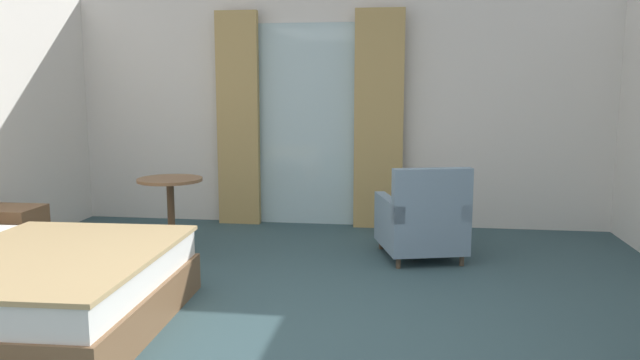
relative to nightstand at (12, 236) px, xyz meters
The scene contains 8 objects.
ground 3.14m from the nightstand, 28.77° to the right, with size 6.83×7.81×0.10m, color #334C51.
wall_back 3.64m from the nightstand, 37.98° to the left, with size 6.43×0.12×2.65m, color silver.
balcony_glass_door 3.30m from the nightstand, 40.47° to the left, with size 1.20×0.02×2.33m, color silver.
curtain_panel_left 2.71m from the nightstand, 50.84° to the left, with size 0.49×0.10×2.47m, color tan.
curtain_panel_right 3.90m from the nightstand, 31.22° to the left, with size 0.55×0.10×2.47m, color tan.
nightstand is the anchor object (origin of this frame).
armchair_by_window 3.77m from the nightstand, 10.69° to the left, with size 0.90×0.95×0.90m.
round_cafe_table 1.44m from the nightstand, 23.54° to the left, with size 0.62×0.62×0.74m.
Camera 1 is at (0.78, -3.46, 1.59)m, focal length 34.15 mm.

